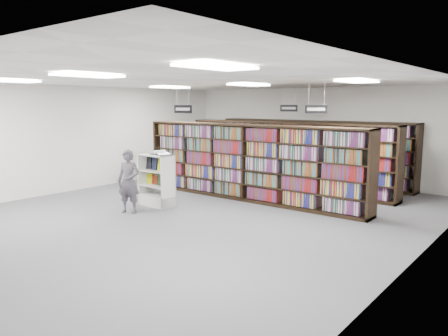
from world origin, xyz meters
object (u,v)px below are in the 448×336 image
Objects in this scene: open_book at (160,153)px; shopper at (129,182)px; bookshelf_row_near at (248,162)px; endcap_display at (158,188)px.

shopper reaches higher than open_book.
shopper is (-0.04, -1.02, -0.61)m from open_book.
bookshelf_row_near is at bearing 70.56° from open_book.
bookshelf_row_near is at bearing 40.75° from shopper.
bookshelf_row_near is 3.35m from shopper.
endcap_display is 1.95× the size of open_book.
endcap_display is 0.93m from open_book.
endcap_display is at bearing -140.70° from open_book.
endcap_display is 0.87× the size of shopper.
bookshelf_row_near is at bearing 57.23° from endcap_display.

